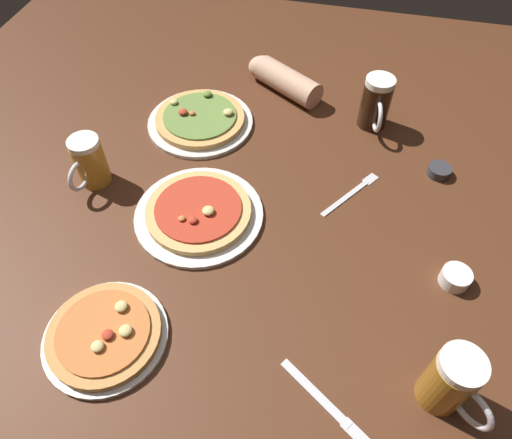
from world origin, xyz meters
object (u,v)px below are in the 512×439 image
(pizza_plate_near, at_px, (105,335))
(ramekin_sauce, at_px, (455,278))
(diner_arm, at_px, (281,78))
(beer_mug_pale, at_px, (451,382))
(fork_left, at_px, (351,193))
(ramekin_butter, at_px, (439,171))
(pizza_plate_side, at_px, (199,212))
(beer_mug_amber, at_px, (376,103))
(knife_right, at_px, (324,402))
(beer_mug_dark, at_px, (89,162))
(pizza_plate_far, at_px, (200,120))

(pizza_plate_near, distance_m, ramekin_sauce, 0.80)
(diner_arm, bearing_deg, beer_mug_pale, -61.23)
(pizza_plate_near, relative_size, fork_left, 1.39)
(ramekin_sauce, xyz_separation_m, ramekin_butter, (-0.03, 0.36, -0.01))
(pizza_plate_side, bearing_deg, fork_left, 24.28)
(pizza_plate_near, xyz_separation_m, beer_mug_amber, (0.50, 0.85, 0.06))
(beer_mug_pale, distance_m, knife_right, 0.24)
(beer_mug_pale, xyz_separation_m, fork_left, (-0.23, 0.51, -0.08))
(ramekin_sauce, xyz_separation_m, knife_right, (-0.26, -0.35, -0.02))
(beer_mug_dark, relative_size, ramekin_sauce, 2.10)
(knife_right, bearing_deg, pizza_plate_far, 123.30)
(pizza_plate_side, height_order, ramekin_butter, pizza_plate_side)
(fork_left, distance_m, diner_arm, 0.51)
(beer_mug_dark, bearing_deg, beer_mug_amber, 30.16)
(beer_mug_amber, bearing_deg, beer_mug_pale, -76.24)
(ramekin_butter, bearing_deg, fork_left, -150.16)
(beer_mug_pale, height_order, knife_right, beer_mug_pale)
(fork_left, relative_size, knife_right, 0.98)
(pizza_plate_near, distance_m, ramekin_butter, 0.98)
(beer_mug_dark, xyz_separation_m, knife_right, (0.71, -0.45, -0.07))
(ramekin_sauce, height_order, knife_right, ramekin_sauce)
(pizza_plate_side, xyz_separation_m, beer_mug_dark, (-0.32, 0.06, 0.06))
(pizza_plate_far, xyz_separation_m, knife_right, (0.50, -0.76, -0.01))
(beer_mug_amber, bearing_deg, ramekin_sauce, -66.19)
(ramekin_sauce, bearing_deg, knife_right, -126.58)
(beer_mug_dark, relative_size, fork_left, 0.76)
(pizza_plate_near, relative_size, ramekin_butter, 4.17)
(pizza_plate_far, height_order, beer_mug_pale, beer_mug_pale)
(beer_mug_amber, distance_m, fork_left, 0.32)
(pizza_plate_side, xyz_separation_m, beer_mug_amber, (0.41, 0.48, 0.06))
(pizza_plate_far, relative_size, ramekin_sauce, 4.70)
(pizza_plate_side, xyz_separation_m, diner_arm, (0.10, 0.59, 0.03))
(pizza_plate_near, height_order, beer_mug_amber, beer_mug_amber)
(beer_mug_pale, bearing_deg, diner_arm, 118.77)
(beer_mug_pale, xyz_separation_m, ramekin_butter, (0.00, 0.64, -0.07))
(pizza_plate_far, height_order, ramekin_butter, pizza_plate_far)
(diner_arm, bearing_deg, pizza_plate_side, -99.38)
(ramekin_sauce, distance_m, ramekin_butter, 0.36)
(beer_mug_dark, bearing_deg, ramekin_sauce, -6.40)
(pizza_plate_near, relative_size, pizza_plate_side, 0.80)
(pizza_plate_near, distance_m, fork_left, 0.72)
(beer_mug_amber, bearing_deg, pizza_plate_far, -166.96)
(ramekin_sauce, relative_size, diner_arm, 0.26)
(pizza_plate_near, bearing_deg, beer_mug_amber, 59.57)
(beer_mug_amber, relative_size, diner_arm, 0.60)
(beer_mug_dark, bearing_deg, pizza_plate_side, -9.88)
(beer_mug_dark, bearing_deg, pizza_plate_near, -61.84)
(beer_mug_pale, xyz_separation_m, knife_right, (-0.22, -0.06, -0.08))
(pizza_plate_near, xyz_separation_m, pizza_plate_far, (-0.02, 0.73, -0.00))
(beer_mug_amber, relative_size, ramekin_butter, 2.52)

